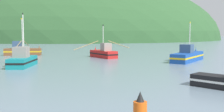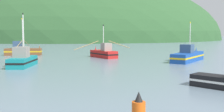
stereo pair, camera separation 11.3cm
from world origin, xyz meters
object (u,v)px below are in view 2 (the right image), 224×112
fishing_boat_teal (23,60)px  fishing_boat_brown (23,51)px  fishing_boat_blue (188,56)px  channel_buoy (139,110)px  fishing_boat_red (104,53)px

fishing_boat_teal → fishing_boat_brown: bearing=18.0°
fishing_boat_blue → channel_buoy: 29.40m
fishing_boat_teal → channel_buoy: bearing=-149.7°
fishing_boat_blue → channel_buoy: size_ratio=5.24×
fishing_boat_blue → fishing_boat_teal: bearing=139.5°
fishing_boat_blue → fishing_boat_red: 14.43m
fishing_boat_blue → fishing_boat_brown: size_ratio=0.84×
fishing_boat_red → fishing_boat_brown: (-14.90, 7.35, 0.07)m
fishing_boat_red → channel_buoy: bearing=151.3°
fishing_boat_teal → fishing_boat_brown: 18.09m
channel_buoy → fishing_boat_red: bearing=84.5°
fishing_boat_teal → channel_buoy: (8.90, -23.10, -0.21)m
channel_buoy → fishing_boat_blue: bearing=59.3°
fishing_boat_brown → fishing_boat_red: bearing=-20.4°
fishing_boat_brown → fishing_boat_blue: bearing=-24.6°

